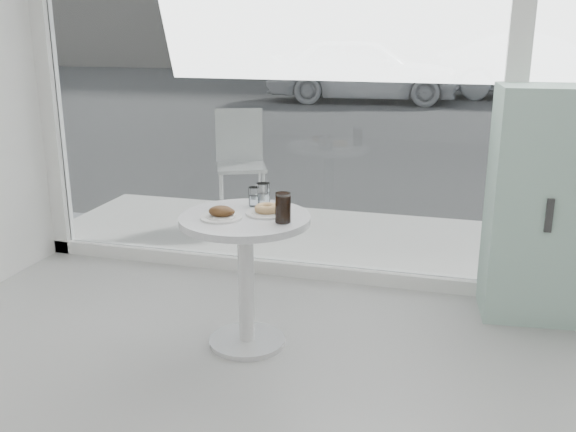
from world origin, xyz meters
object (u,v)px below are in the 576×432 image
(cola_glass, at_px, (283,208))
(mint_cabinet, at_px, (545,205))
(patio_chair, at_px, (241,158))
(plate_donut, at_px, (267,210))
(water_tumbler_a, at_px, (254,198))
(car_silver, at_px, (537,66))
(water_tumbler_b, at_px, (263,196))
(main_table, at_px, (246,254))
(plate_fritter, at_px, (222,214))
(car_white, at_px, (363,69))

(cola_glass, bearing_deg, mint_cabinet, 34.05)
(patio_chair, height_order, plate_donut, patio_chair)
(water_tumbler_a, relative_size, cola_glass, 0.68)
(patio_chair, relative_size, car_silver, 0.21)
(water_tumbler_b, bearing_deg, patio_chair, 113.20)
(mint_cabinet, bearing_deg, main_table, -157.33)
(patio_chair, height_order, cola_glass, patio_chair)
(mint_cabinet, height_order, plate_fritter, mint_cabinet)
(car_white, relative_size, car_silver, 0.93)
(mint_cabinet, distance_m, car_white, 11.68)
(mint_cabinet, xyz_separation_m, plate_donut, (-1.52, -0.81, 0.07))
(main_table, bearing_deg, car_silver, 79.07)
(main_table, height_order, mint_cabinet, mint_cabinet)
(plate_donut, xyz_separation_m, water_tumbler_b, (-0.07, 0.17, 0.04))
(patio_chair, xyz_separation_m, car_white, (-0.49, 9.96, 0.14))
(mint_cabinet, xyz_separation_m, plate_fritter, (-1.72, -0.96, 0.08))
(water_tumbler_b, distance_m, cola_glass, 0.35)
(car_silver, bearing_deg, cola_glass, 168.85)
(car_white, height_order, cola_glass, car_white)
(car_silver, distance_m, cola_glass, 14.12)
(car_white, distance_m, plate_donut, 12.21)
(patio_chair, bearing_deg, mint_cabinet, -52.38)
(patio_chair, height_order, car_white, car_white)
(cola_glass, bearing_deg, car_white, 97.20)
(mint_cabinet, relative_size, plate_donut, 6.12)
(plate_fritter, relative_size, water_tumbler_a, 2.08)
(plate_fritter, xyz_separation_m, water_tumbler_a, (0.09, 0.29, 0.02))
(main_table, height_order, water_tumbler_a, water_tumbler_a)
(water_tumbler_a, height_order, cola_glass, cola_glass)
(car_white, bearing_deg, patio_chair, 177.78)
(patio_chair, xyz_separation_m, water_tumbler_a, (0.81, -2.02, 0.20))
(mint_cabinet, height_order, car_white, car_white)
(car_silver, relative_size, cola_glass, 30.00)
(patio_chair, distance_m, car_white, 9.97)
(car_silver, xyz_separation_m, cola_glass, (-2.44, -13.91, 0.06))
(main_table, xyz_separation_m, patio_chair, (-0.82, 2.22, 0.06))
(car_silver, xyz_separation_m, water_tumbler_b, (-2.64, -13.62, 0.04))
(mint_cabinet, distance_m, patio_chair, 2.79)
(mint_cabinet, xyz_separation_m, patio_chair, (-2.44, 1.35, -0.10))
(plate_donut, height_order, water_tumbler_a, water_tumbler_a)
(car_white, xyz_separation_m, water_tumbler_b, (1.35, -11.96, 0.07))
(water_tumbler_a, bearing_deg, main_table, -86.49)
(car_silver, bearing_deg, car_white, 111.43)
(mint_cabinet, relative_size, car_silver, 0.30)
(car_white, xyz_separation_m, cola_glass, (1.55, -12.25, 0.09))
(car_white, xyz_separation_m, plate_fritter, (1.21, -12.27, 0.04))
(water_tumbler_a, height_order, water_tumbler_b, water_tumbler_b)
(main_table, xyz_separation_m, water_tumbler_b, (0.03, 0.23, 0.28))
(main_table, xyz_separation_m, cola_glass, (0.23, -0.06, 0.30))
(car_silver, bearing_deg, mint_cabinet, 174.17)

